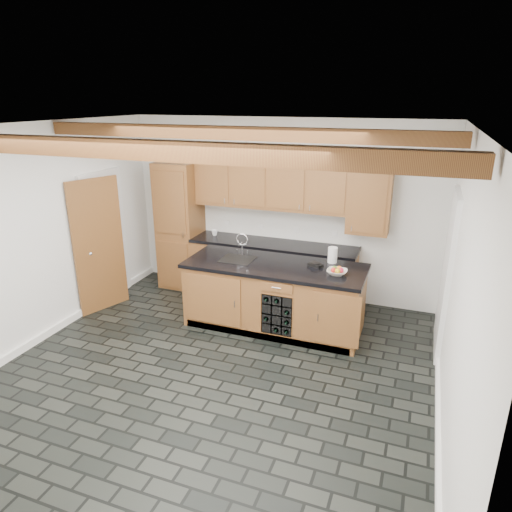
{
  "coord_description": "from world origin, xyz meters",
  "views": [
    {
      "loc": [
        2.09,
        -4.23,
        3.09
      ],
      "look_at": [
        0.21,
        0.8,
        1.2
      ],
      "focal_mm": 32.0,
      "sensor_mm": 36.0,
      "label": 1
    }
  ],
  "objects": [
    {
      "name": "paper_towel",
      "position": [
        1.02,
        1.64,
        1.04
      ],
      "size": [
        0.13,
        0.13,
        0.22
      ],
      "primitive_type": "cylinder",
      "color": "white",
      "rests_on": "island"
    },
    {
      "name": "back_cabinetry",
      "position": [
        -0.38,
        2.24,
        0.98
      ],
      "size": [
        3.65,
        0.62,
        2.2
      ],
      "color": "#92592F",
      "rests_on": "ground"
    },
    {
      "name": "fruit_cluster",
      "position": [
        1.16,
        1.22,
        1.0
      ],
      "size": [
        0.16,
        0.17,
        0.07
      ],
      "color": "#B6182F",
      "rests_on": "fruit_bowl"
    },
    {
      "name": "mug",
      "position": [
        -1.05,
        2.25,
        0.98
      ],
      "size": [
        0.13,
        0.13,
        0.1
      ],
      "primitive_type": "imported",
      "rotation": [
        0.0,
        0.0,
        0.36
      ],
      "color": "white",
      "rests_on": "back_cabinetry"
    },
    {
      "name": "fruit_bowl",
      "position": [
        1.16,
        1.22,
        0.96
      ],
      "size": [
        0.26,
        0.26,
        0.06
      ],
      "primitive_type": "imported",
      "rotation": [
        0.0,
        0.0,
        -0.02
      ],
      "color": "beige",
      "rests_on": "island"
    },
    {
      "name": "room_shell",
      "position": [
        -0.09,
        0.53,
        1.53
      ],
      "size": [
        5.01,
        5.0,
        5.0
      ],
      "color": "white",
      "rests_on": "ground"
    },
    {
      "name": "island",
      "position": [
        0.31,
        1.28,
        0.46
      ],
      "size": [
        2.48,
        0.96,
        0.93
      ],
      "color": "#92592F",
      "rests_on": "ground"
    },
    {
      "name": "faucet",
      "position": [
        -0.25,
        1.33,
        0.96
      ],
      "size": [
        0.45,
        0.4,
        0.34
      ],
      "color": "black",
      "rests_on": "island"
    },
    {
      "name": "kitchen_scale",
      "position": [
        0.84,
        1.4,
        0.96
      ],
      "size": [
        0.22,
        0.17,
        0.06
      ],
      "rotation": [
        0.0,
        0.0,
        -0.4
      ],
      "color": "black",
      "rests_on": "island"
    },
    {
      "name": "ground",
      "position": [
        0.0,
        0.0,
        0.0
      ],
      "size": [
        5.0,
        5.0,
        0.0
      ],
      "primitive_type": "plane",
      "color": "black",
      "rests_on": "ground"
    }
  ]
}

